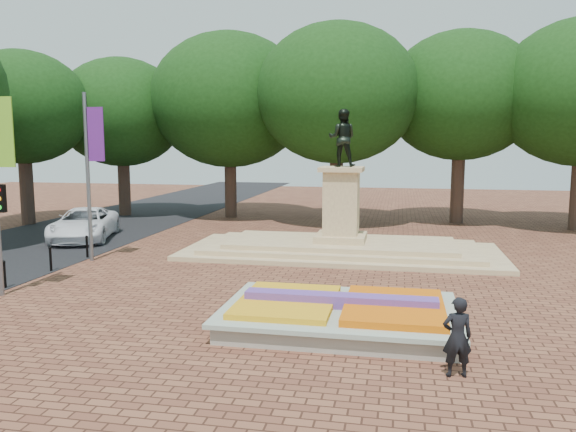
% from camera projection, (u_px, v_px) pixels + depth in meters
% --- Properties ---
extents(ground, '(90.00, 90.00, 0.00)m').
position_uv_depth(ground, '(314.00, 304.00, 17.40)').
color(ground, brown).
rests_on(ground, ground).
extents(asphalt_street, '(9.00, 90.00, 0.02)m').
position_uv_depth(asphalt_street, '(0.00, 254.00, 25.16)').
color(asphalt_street, black).
rests_on(asphalt_street, ground).
extents(flower_bed, '(6.30, 4.30, 0.91)m').
position_uv_depth(flower_bed, '(341.00, 314.00, 15.20)').
color(flower_bed, gray).
rests_on(flower_bed, ground).
extents(monument, '(14.00, 6.00, 6.40)m').
position_uv_depth(monument, '(341.00, 234.00, 25.06)').
color(monument, tan).
rests_on(monument, ground).
extents(tree_row_back, '(44.80, 8.80, 10.43)m').
position_uv_depth(tree_row_back, '(398.00, 113.00, 33.56)').
color(tree_row_back, '#38261E').
rests_on(tree_row_back, ground).
extents(van, '(4.30, 6.32, 1.61)m').
position_uv_depth(van, '(84.00, 224.00, 28.74)').
color(van, white).
rests_on(van, ground).
extents(pedestrian, '(0.71, 0.54, 1.75)m').
position_uv_depth(pedestrian, '(457.00, 337.00, 11.94)').
color(pedestrian, black).
rests_on(pedestrian, ground).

